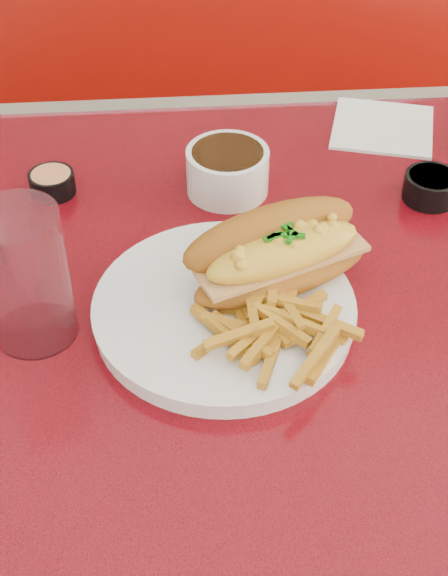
{
  "coord_description": "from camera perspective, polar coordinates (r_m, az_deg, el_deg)",
  "views": [
    {
      "loc": [
        -0.19,
        -0.6,
        1.33
      ],
      "look_at": [
        -0.15,
        -0.03,
        0.81
      ],
      "focal_mm": 50.0,
      "sensor_mm": 36.0,
      "label": 1
    }
  ],
  "objects": [
    {
      "name": "water_tumbler",
      "position": [
        0.76,
        -13.91,
        0.79
      ],
      "size": [
        0.1,
        0.1,
        0.14
      ],
      "primitive_type": "cylinder",
      "rotation": [
        0.0,
        0.0,
        -0.27
      ],
      "color": "silver",
      "rests_on": "diner_table"
    },
    {
      "name": "diner_table",
      "position": [
        0.96,
        8.92,
        -7.37
      ],
      "size": [
        1.23,
        0.83,
        0.77
      ],
      "color": "red",
      "rests_on": "ground"
    },
    {
      "name": "gravy_ramekin",
      "position": [
        0.95,
        0.25,
        8.41
      ],
      "size": [
        0.12,
        0.12,
        0.05
      ],
      "rotation": [
        0.0,
        0.0,
        -0.29
      ],
      "color": "white",
      "rests_on": "diner_table"
    },
    {
      "name": "booth_bench_far",
      "position": [
        1.76,
        2.76,
        6.04
      ],
      "size": [
        1.2,
        0.51,
        0.9
      ],
      "color": "maroon",
      "rests_on": "ground"
    },
    {
      "name": "dinner_plate",
      "position": [
        0.79,
        0.0,
        -1.58
      ],
      "size": [
        0.3,
        0.3,
        0.02
      ],
      "rotation": [
        0.0,
        0.0,
        -0.19
      ],
      "color": "white",
      "rests_on": "diner_table"
    },
    {
      "name": "sauce_cup_right",
      "position": [
        0.97,
        14.51,
        7.04
      ],
      "size": [
        0.07,
        0.07,
        0.03
      ],
      "rotation": [
        0.0,
        0.0,
        0.18
      ],
      "color": "black",
      "rests_on": "diner_table"
    },
    {
      "name": "fork",
      "position": [
        0.78,
        4.11,
        -1.53
      ],
      "size": [
        0.04,
        0.13,
        0.0
      ],
      "rotation": [
        0.0,
        0.0,
        1.79
      ],
      "color": "#BABABF",
      "rests_on": "dinner_plate"
    },
    {
      "name": "fries_pile",
      "position": [
        0.75,
        3.88,
        -2.33
      ],
      "size": [
        0.15,
        0.14,
        0.03
      ],
      "primitive_type": null,
      "rotation": [
        0.0,
        0.0,
        -0.34
      ],
      "color": "gold",
      "rests_on": "dinner_plate"
    },
    {
      "name": "mac_hoagie",
      "position": [
        0.79,
        3.87,
        2.55
      ],
      "size": [
        0.21,
        0.16,
        0.09
      ],
      "rotation": [
        0.0,
        0.0,
        0.38
      ],
      "color": "#AA641B",
      "rests_on": "dinner_plate"
    },
    {
      "name": "paper_napkin",
      "position": [
        1.1,
        11.22,
        11.15
      ],
      "size": [
        0.16,
        0.16,
        0.0
      ],
      "primitive_type": "cube",
      "rotation": [
        0.0,
        0.0,
        -0.28
      ],
      "color": "white",
      "rests_on": "diner_table"
    },
    {
      "name": "sauce_cup_left",
      "position": [
        0.98,
        -12.13,
        7.37
      ],
      "size": [
        0.06,
        0.06,
        0.03
      ],
      "rotation": [
        0.0,
        0.0,
        0.1
      ],
      "color": "black",
      "rests_on": "diner_table"
    }
  ]
}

